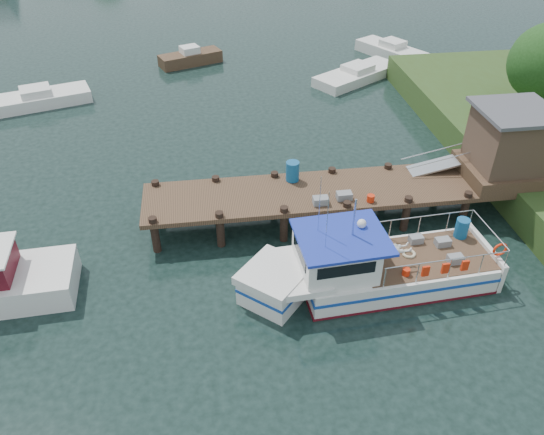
{
  "coord_description": "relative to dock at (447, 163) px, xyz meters",
  "views": [
    {
      "loc": [
        -3.27,
        -17.78,
        13.25
      ],
      "look_at": [
        -1.0,
        -1.5,
        1.3
      ],
      "focal_mm": 35.0,
      "sensor_mm": 36.0,
      "label": 1
    }
  ],
  "objects": [
    {
      "name": "dock",
      "position": [
        0.0,
        0.0,
        0.0
      ],
      "size": [
        16.6,
        3.0,
        4.78
      ],
      "color": "#493323",
      "rests_on": "ground"
    },
    {
      "name": "moored_rowboat",
      "position": [
        -10.4,
        19.38,
        -1.77
      ],
      "size": [
        4.57,
        2.98,
        1.26
      ],
      "rotation": [
        0.0,
        0.0,
        -0.14
      ],
      "color": "#493323",
      "rests_on": "ground"
    },
    {
      "name": "moored_a",
      "position": [
        -19.56,
        13.58,
        -1.83
      ],
      "size": [
        6.37,
        3.79,
        1.11
      ],
      "rotation": [
        0.0,
        0.0,
        -0.04
      ],
      "color": "silver",
      "rests_on": "ground"
    },
    {
      "name": "ground_plane",
      "position": [
        -6.51,
        -0.01,
        -2.24
      ],
      "size": [
        160.0,
        160.0,
        0.0
      ],
      "primitive_type": "plane",
      "color": "black"
    },
    {
      "name": "moored_b",
      "position": [
        4.11,
        18.8,
        -1.78
      ],
      "size": [
        4.44,
        5.76,
        1.23
      ],
      "rotation": [
        0.0,
        0.0,
        -0.43
      ],
      "color": "silver",
      "rests_on": "ground"
    },
    {
      "name": "moored_c",
      "position": [
        0.46,
        14.93,
        -1.87
      ],
      "size": [
        6.49,
        5.24,
        1.0
      ],
      "rotation": [
        0.0,
        0.0,
        0.4
      ],
      "color": "silver",
      "rests_on": "ground"
    },
    {
      "name": "lobster_boat",
      "position": [
        -4.57,
        -4.34,
        -1.41
      ],
      "size": [
        9.65,
        3.28,
        4.58
      ],
      "rotation": [
        0.0,
        0.0,
        0.06
      ],
      "color": "silver",
      "rests_on": "ground"
    }
  ]
}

